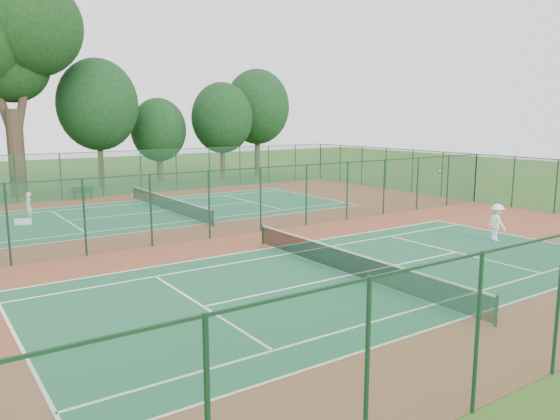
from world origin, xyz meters
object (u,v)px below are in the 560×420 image
object	(u,v)px
player_far	(29,207)
big_tree	(8,39)
player_near	(497,222)
bench	(83,193)
kit_bag	(23,222)

from	to	relation	value
player_far	big_tree	distance (m)	16.41
player_near	bench	distance (m)	29.13
player_near	big_tree	xyz separation A→B (m)	(-16.82, 30.67, 10.90)
player_far	bench	size ratio (longest dim) A/B	1.09
player_near	player_far	bearing A→B (deg)	63.38
player_near	player_far	xyz separation A→B (m)	(-18.33, 18.54, -0.06)
player_far	big_tree	size ratio (longest dim) A/B	0.10
player_near	big_tree	world-z (taller)	big_tree
player_near	kit_bag	size ratio (longest dim) A/B	2.06
bench	player_far	bearing A→B (deg)	-104.12
player_near	bench	xyz separation A→B (m)	(-13.33, 25.90, -0.45)
player_near	kit_bag	distance (m)	25.94
kit_bag	bench	bearing A→B (deg)	71.05
big_tree	kit_bag	bearing A→B (deg)	-98.76
player_near	kit_bag	xyz separation A→B (m)	(-18.79, 17.87, -0.76)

